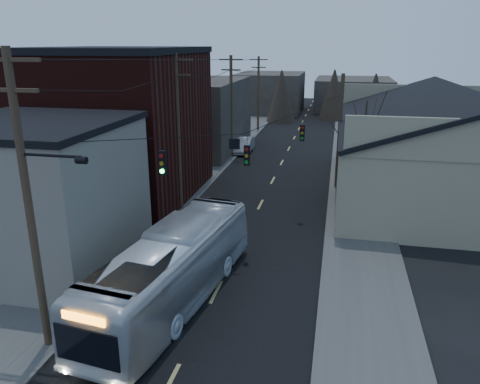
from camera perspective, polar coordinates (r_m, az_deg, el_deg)
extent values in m
cube|color=black|center=(41.47, 4.78, 2.94)|extent=(9.00, 110.00, 0.02)
cube|color=#474744|center=(42.71, -3.91, 3.47)|extent=(4.00, 110.00, 0.12)
cube|color=#474744|center=(41.21, 13.79, 2.46)|extent=(4.00, 110.00, 0.12)
cube|color=gray|center=(24.40, -23.35, -0.62)|extent=(8.00, 8.00, 7.00)
cube|color=black|center=(33.76, -14.52, 7.69)|extent=(10.00, 12.00, 10.00)
cube|color=#332F29|center=(48.52, -5.53, 9.30)|extent=(9.00, 14.00, 7.00)
cube|color=gray|center=(36.66, 24.45, 3.42)|extent=(16.00, 20.00, 5.00)
cube|color=black|center=(35.32, 18.83, 9.88)|extent=(8.16, 20.60, 2.86)
cube|color=#332F29|center=(75.97, 3.68, 12.02)|extent=(10.00, 12.00, 6.00)
cube|color=#332F29|center=(80.25, 13.62, 11.52)|extent=(12.00, 14.00, 5.00)
cone|color=black|center=(30.66, 14.69, 4.02)|extent=(0.40, 0.40, 7.20)
cylinder|color=#382B1E|center=(17.01, -24.28, -2.16)|extent=(0.28, 0.28, 10.50)
cube|color=#382B1E|center=(16.15, -26.51, 14.25)|extent=(2.20, 0.12, 0.12)
cylinder|color=#382B1E|center=(30.02, -7.53, 6.90)|extent=(0.28, 0.28, 10.00)
cube|color=#382B1E|center=(29.51, -7.90, 15.70)|extent=(2.20, 0.12, 0.12)
cylinder|color=#382B1E|center=(44.31, -1.08, 10.21)|extent=(0.28, 0.28, 9.50)
cube|color=#382B1E|center=(43.95, -1.12, 15.84)|extent=(2.20, 0.12, 0.12)
cylinder|color=#382B1E|center=(58.95, 2.24, 11.84)|extent=(0.28, 0.28, 9.00)
cube|color=#382B1E|center=(58.67, 2.29, 15.83)|extent=(2.20, 0.12, 0.12)
cylinder|color=#382B1E|center=(35.38, 12.03, 7.07)|extent=(0.28, 0.28, 8.50)
cube|color=black|center=(19.18, -9.41, 3.53)|extent=(0.28, 0.20, 1.00)
cube|color=black|center=(22.82, 0.86, 4.51)|extent=(0.28, 0.20, 1.00)
cube|color=black|center=(28.35, 7.61, 7.18)|extent=(0.28, 0.20, 1.00)
imported|color=silver|center=(19.92, -8.23, -9.25)|extent=(4.24, 11.73, 3.19)
imported|color=#929399|center=(47.14, 0.45, 5.74)|extent=(1.67, 4.59, 1.50)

